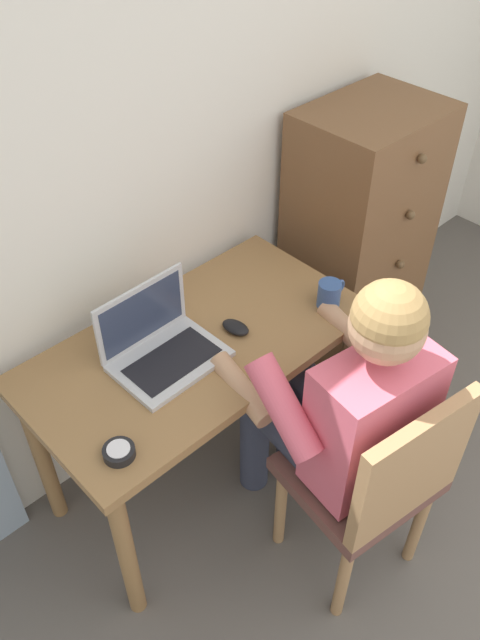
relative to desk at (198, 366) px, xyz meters
The scene contains 9 objects.
wall_back 0.77m from the desk, 60.93° to the left, with size 4.80×0.05×2.50m, color silver.
desk is the anchor object (origin of this frame).
dresser 0.99m from the desk, ahead, with size 0.56×0.45×1.18m.
chair 0.68m from the desk, 77.98° to the right, with size 0.47×0.46×0.90m.
person_seated 0.51m from the desk, 70.93° to the right, with size 0.59×0.62×1.22m.
laptop 0.21m from the desk, 167.86° to the left, with size 0.35×0.26×0.24m.
computer_mouse 0.19m from the desk, 20.56° to the right, with size 0.06×0.10×0.03m, color black.
desk_clock 0.50m from the desk, 156.30° to the right, with size 0.09×0.09×0.03m.
coffee_mug 0.51m from the desk, 20.69° to the right, with size 0.12×0.08×0.09m.
Camera 1 is at (-1.14, 0.63, 2.17)m, focal length 35.99 mm.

